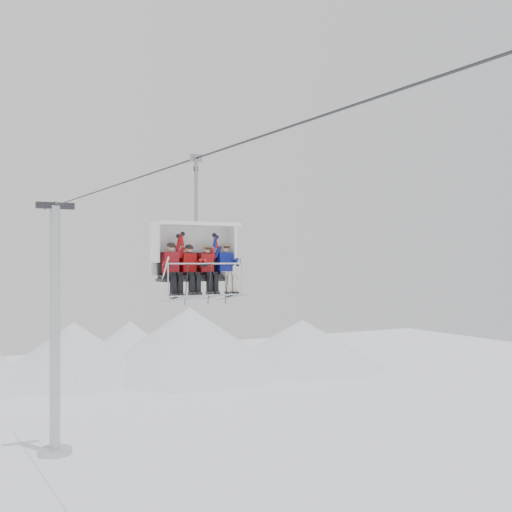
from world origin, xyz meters
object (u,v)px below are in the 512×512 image
skier_far_left (172,267)px  skier_center_left (190,268)px  lift_tower_right (55,346)px  chairlift_carrier (194,251)px  skier_center_right (208,268)px  skier_far_right (226,267)px

skier_far_left → skier_center_left: 0.53m
lift_tower_right → skier_far_left: (-0.79, -18.70, 4.44)m
lift_tower_right → skier_center_left: bearing=-90.8°
chairlift_carrier → skier_center_left: size_ratio=2.36×
chairlift_carrier → skier_far_left: 0.97m
lift_tower_right → skier_center_right: (0.28, -18.70, 4.41)m
skier_center_left → chairlift_carrier: bearing=50.3°
chairlift_carrier → skier_center_right: chairlift_carrier is taller
chairlift_carrier → skier_far_left: bearing=-159.0°
skier_center_right → skier_far_right: 0.59m
lift_tower_right → chairlift_carrier: lift_tower_right is taller
chairlift_carrier → skier_far_right: size_ratio=2.36×
chairlift_carrier → skier_center_left: 0.63m
lift_tower_right → skier_center_left: lift_tower_right is taller
skier_far_left → skier_center_right: bearing=-0.4°
skier_center_left → skier_far_right: bearing=0.3°
skier_center_left → skier_center_right: (0.54, -0.00, -0.00)m
chairlift_carrier → skier_center_right: size_ratio=2.36×
chairlift_carrier → skier_far_right: chairlift_carrier is taller
chairlift_carrier → skier_far_right: 1.04m
lift_tower_right → skier_center_left: 19.22m
skier_center_left → skier_center_right: bearing=-0.1°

